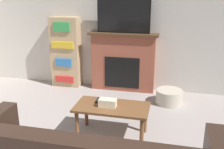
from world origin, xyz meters
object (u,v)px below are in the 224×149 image
at_px(coffee_table, 112,110).
at_px(bookshelf, 66,52).
at_px(fireplace, 123,62).
at_px(tv, 124,16).
at_px(storage_basket, 169,97).

height_order(coffee_table, bookshelf, bookshelf).
distance_m(fireplace, bookshelf, 1.14).
bearing_deg(fireplace, tv, -90.00).
bearing_deg(coffee_table, storage_basket, 59.88).
bearing_deg(storage_basket, bookshelf, 167.45).
xyz_separation_m(bookshelf, storage_basket, (2.01, -0.45, -0.56)).
bearing_deg(fireplace, storage_basket, -27.95).
height_order(fireplace, bookshelf, bookshelf).
xyz_separation_m(fireplace, coffee_table, (0.18, -1.68, -0.19)).
xyz_separation_m(tv, storage_basket, (0.89, -0.45, -1.27)).
bearing_deg(storage_basket, fireplace, 152.05).
height_order(fireplace, tv, tv).
xyz_separation_m(fireplace, tv, (0.00, -0.02, 0.84)).
xyz_separation_m(tv, bookshelf, (-1.13, -0.00, -0.71)).
bearing_deg(tv, coffee_table, -83.80).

